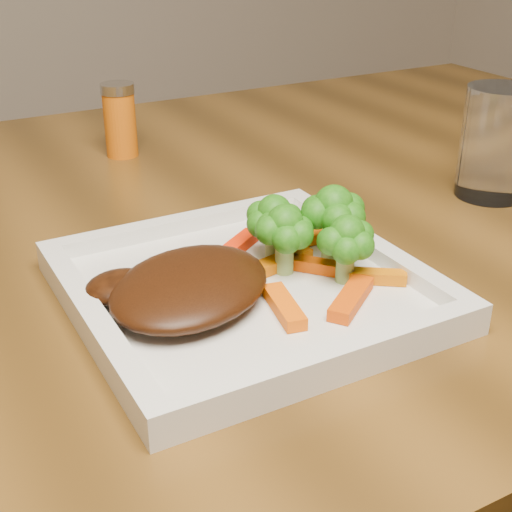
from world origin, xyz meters
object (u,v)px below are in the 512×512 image
dining_table (185,487)px  steak (190,286)px  spice_shaker (120,120)px  drinking_glass (496,143)px  plate (245,293)px

dining_table → steak: size_ratio=11.25×
spice_shaker → drinking_glass: drinking_glass is taller
steak → spice_shaker: 0.41m
dining_table → steak: 0.45m
plate → spice_shaker: 0.41m
spice_shaker → drinking_glass: 0.45m
plate → drinking_glass: (0.34, 0.07, 0.05)m
plate → spice_shaker: (0.04, 0.40, 0.04)m
steak → spice_shaker: spice_shaker is taller
dining_table → spice_shaker: bearing=83.4°
plate → steak: bearing=-176.0°
dining_table → plate: bearing=-93.3°
plate → drinking_glass: drinking_glass is taller
steak → spice_shaker: bearing=78.1°
plate → steak: 0.05m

